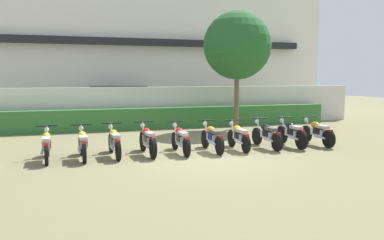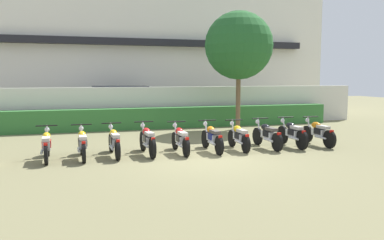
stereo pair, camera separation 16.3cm
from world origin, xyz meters
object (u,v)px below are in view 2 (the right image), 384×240
motorcycle_in_row_1 (82,143)px  motorcycle_in_row_5 (212,137)px  motorcycle_in_row_4 (180,139)px  motorcycle_in_row_2 (114,141)px  motorcycle_in_row_3 (147,140)px  motorcycle_in_row_9 (318,132)px  motorcycle_in_row_7 (267,135)px  motorcycle_in_row_0 (47,145)px  parked_car (123,105)px  tree_near_inspector (239,46)px  motorcycle_in_row_8 (292,133)px  motorcycle_in_row_6 (239,136)px

motorcycle_in_row_1 → motorcycle_in_row_5: bearing=-91.5°
motorcycle_in_row_4 → motorcycle_in_row_2: bearing=86.8°
motorcycle_in_row_1 → motorcycle_in_row_2: 0.92m
motorcycle_in_row_3 → motorcycle_in_row_9: 5.90m
motorcycle_in_row_7 → motorcycle_in_row_1: bearing=88.5°
motorcycle_in_row_1 → motorcycle_in_row_9: size_ratio=0.99×
motorcycle_in_row_0 → motorcycle_in_row_4: motorcycle_in_row_0 is taller
motorcycle_in_row_4 → motorcycle_in_row_1: bearing=90.0°
motorcycle_in_row_5 → motorcycle_in_row_0: bearing=89.4°
parked_car → motorcycle_in_row_1: 8.62m
tree_near_inspector → motorcycle_in_row_3: 7.60m
motorcycle_in_row_2 → motorcycle_in_row_5: size_ratio=1.01×
parked_car → motorcycle_in_row_9: size_ratio=2.44×
tree_near_inspector → motorcycle_in_row_8: 5.80m
tree_near_inspector → motorcycle_in_row_7: size_ratio=2.72×
motorcycle_in_row_1 → motorcycle_in_row_6: bearing=-91.3°
motorcycle_in_row_2 → motorcycle_in_row_3: motorcycle_in_row_3 is taller
tree_near_inspector → motorcycle_in_row_8: bearing=-91.3°
motorcycle_in_row_2 → motorcycle_in_row_9: bearing=-93.5°
motorcycle_in_row_2 → motorcycle_in_row_5: bearing=-94.9°
motorcycle_in_row_4 → motorcycle_in_row_8: (3.87, -0.05, 0.02)m
motorcycle_in_row_0 → motorcycle_in_row_7: 6.84m
motorcycle_in_row_8 → parked_car: bearing=28.2°
motorcycle_in_row_3 → motorcycle_in_row_5: motorcycle_in_row_3 is taller
motorcycle_in_row_0 → parked_car: bearing=-22.2°
tree_near_inspector → motorcycle_in_row_9: (0.90, -4.80, -3.27)m
motorcycle_in_row_0 → motorcycle_in_row_6: 5.82m
motorcycle_in_row_1 → motorcycle_in_row_9: (7.80, -0.04, 0.00)m
motorcycle_in_row_5 → motorcycle_in_row_8: size_ratio=1.03×
motorcycle_in_row_9 → motorcycle_in_row_4: bearing=88.5°
parked_car → tree_near_inspector: 6.52m
parked_car → motorcycle_in_row_7: 9.12m
parked_car → motorcycle_in_row_4: 8.36m
tree_near_inspector → motorcycle_in_row_3: bearing=-136.7°
motorcycle_in_row_6 → parked_car: bearing=19.5°
tree_near_inspector → motorcycle_in_row_5: tree_near_inspector is taller
parked_car → motorcycle_in_row_2: (-1.28, -8.20, -0.49)m
motorcycle_in_row_3 → motorcycle_in_row_6: (2.96, -0.08, -0.02)m
parked_car → motorcycle_in_row_0: parked_car is taller
motorcycle_in_row_3 → motorcycle_in_row_0: bearing=87.7°
motorcycle_in_row_4 → motorcycle_in_row_0: bearing=89.2°
parked_car → motorcycle_in_row_5: bearing=-76.4°
tree_near_inspector → motorcycle_in_row_3: tree_near_inspector is taller
motorcycle_in_row_0 → motorcycle_in_row_7: motorcycle_in_row_7 is taller
motorcycle_in_row_9 → tree_near_inspector: bearing=9.6°
motorcycle_in_row_0 → motorcycle_in_row_9: size_ratio=0.98×
motorcycle_in_row_5 → motorcycle_in_row_9: (3.86, -0.01, 0.00)m
tree_near_inspector → motorcycle_in_row_2: 8.26m
motorcycle_in_row_7 → motorcycle_in_row_8: (0.91, -0.04, 0.01)m
motorcycle_in_row_6 → motorcycle_in_row_7: 1.02m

